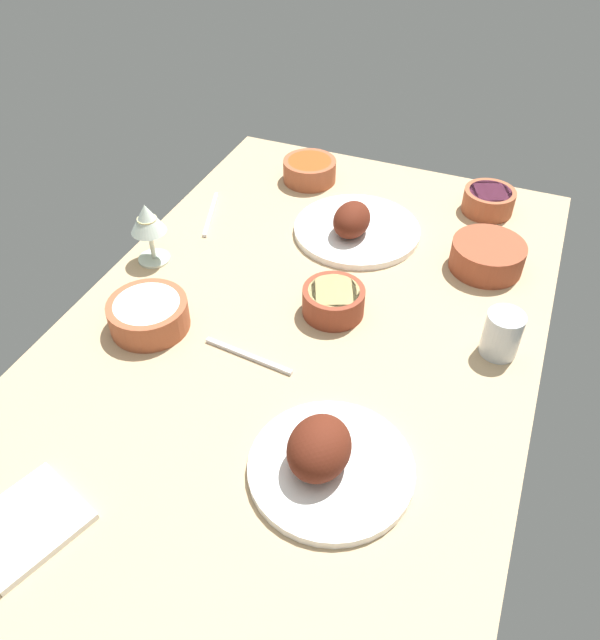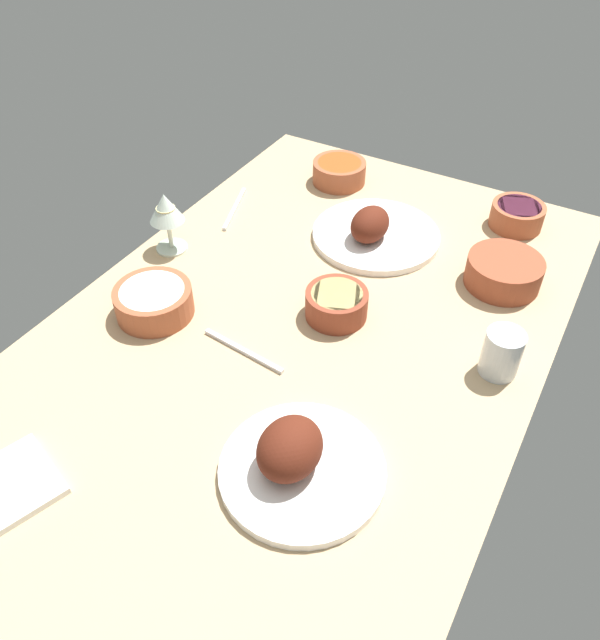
{
  "view_description": "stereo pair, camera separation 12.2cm",
  "coord_description": "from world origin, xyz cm",
  "px_view_note": "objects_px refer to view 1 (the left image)",
  "views": [
    {
      "loc": [
        83.69,
        34.05,
        87.9
      ],
      "look_at": [
        0.0,
        0.0,
        6.0
      ],
      "focal_mm": 35.55,
      "sensor_mm": 36.0,
      "label": 1
    },
    {
      "loc": [
        78.35,
        45.0,
        87.9
      ],
      "look_at": [
        0.0,
        0.0,
        6.0
      ],
      "focal_mm": 35.55,
      "sensor_mm": 36.0,
      "label": 2
    }
  ],
  "objects_px": {
    "fork_loose": "(248,356)",
    "folded_napkin": "(26,524)",
    "plate_far_side": "(354,227)",
    "bowl_pasta": "(333,300)",
    "wine_glass": "(147,221)",
    "plate_near_viewer": "(326,459)",
    "bowl_sauce": "(487,255)",
    "bowl_cream": "(148,314)",
    "bowl_soup": "(310,170)",
    "water_tumbler": "(502,334)",
    "bowl_onions": "(489,200)",
    "spoon_loose": "(211,214)"
  },
  "relations": [
    {
      "from": "fork_loose",
      "to": "folded_napkin",
      "type": "bearing_deg",
      "value": -102.88
    },
    {
      "from": "plate_far_side",
      "to": "folded_napkin",
      "type": "distance_m",
      "value": 0.91
    },
    {
      "from": "bowl_pasta",
      "to": "wine_glass",
      "type": "distance_m",
      "value": 0.43
    },
    {
      "from": "plate_near_viewer",
      "to": "bowl_pasta",
      "type": "bearing_deg",
      "value": -161.96
    },
    {
      "from": "bowl_sauce",
      "to": "bowl_cream",
      "type": "bearing_deg",
      "value": -52.7
    },
    {
      "from": "bowl_sauce",
      "to": "bowl_soup",
      "type": "xyz_separation_m",
      "value": [
        -0.2,
        -0.49,
        -0.0
      ]
    },
    {
      "from": "bowl_pasta",
      "to": "water_tumbler",
      "type": "distance_m",
      "value": 0.32
    },
    {
      "from": "plate_near_viewer",
      "to": "bowl_soup",
      "type": "bearing_deg",
      "value": -156.94
    },
    {
      "from": "bowl_soup",
      "to": "plate_near_viewer",
      "type": "bearing_deg",
      "value": 23.06
    },
    {
      "from": "water_tumbler",
      "to": "folded_napkin",
      "type": "bearing_deg",
      "value": -42.73
    },
    {
      "from": "plate_far_side",
      "to": "plate_near_viewer",
      "type": "bearing_deg",
      "value": 14.56
    },
    {
      "from": "bowl_cream",
      "to": "water_tumbler",
      "type": "relative_size",
      "value": 1.72
    },
    {
      "from": "bowl_cream",
      "to": "wine_glass",
      "type": "xyz_separation_m",
      "value": [
        -0.19,
        -0.11,
        0.07
      ]
    },
    {
      "from": "plate_far_side",
      "to": "bowl_sauce",
      "type": "relative_size",
      "value": 1.86
    },
    {
      "from": "bowl_pasta",
      "to": "folded_napkin",
      "type": "distance_m",
      "value": 0.66
    },
    {
      "from": "plate_far_side",
      "to": "bowl_pasta",
      "type": "xyz_separation_m",
      "value": [
        0.27,
        0.05,
        0.01
      ]
    },
    {
      "from": "fork_loose",
      "to": "bowl_onions",
      "type": "bearing_deg",
      "value": 70.58
    },
    {
      "from": "bowl_pasta",
      "to": "bowl_onions",
      "type": "height_order",
      "value": "bowl_pasta"
    },
    {
      "from": "plate_far_side",
      "to": "fork_loose",
      "type": "bearing_deg",
      "value": -6.84
    },
    {
      "from": "bowl_onions",
      "to": "spoon_loose",
      "type": "bearing_deg",
      "value": -66.1
    },
    {
      "from": "bowl_pasta",
      "to": "bowl_sauce",
      "type": "height_order",
      "value": "bowl_sauce"
    },
    {
      "from": "spoon_loose",
      "to": "plate_near_viewer",
      "type": "bearing_deg",
      "value": -157.51
    },
    {
      "from": "bowl_pasta",
      "to": "water_tumbler",
      "type": "relative_size",
      "value": 1.37
    },
    {
      "from": "bowl_cream",
      "to": "water_tumbler",
      "type": "xyz_separation_m",
      "value": [
        -0.18,
        0.64,
        0.01
      ]
    },
    {
      "from": "bowl_soup",
      "to": "spoon_loose",
      "type": "height_order",
      "value": "bowl_soup"
    },
    {
      "from": "fork_loose",
      "to": "spoon_loose",
      "type": "relative_size",
      "value": 1.0
    },
    {
      "from": "bowl_cream",
      "to": "water_tumbler",
      "type": "height_order",
      "value": "water_tumbler"
    },
    {
      "from": "bowl_soup",
      "to": "spoon_loose",
      "type": "relative_size",
      "value": 0.74
    },
    {
      "from": "plate_far_side",
      "to": "bowl_onions",
      "type": "bearing_deg",
      "value": 129.21
    },
    {
      "from": "bowl_cream",
      "to": "plate_near_viewer",
      "type": "bearing_deg",
      "value": 66.89
    },
    {
      "from": "water_tumbler",
      "to": "bowl_onions",
      "type": "bearing_deg",
      "value": -167.87
    },
    {
      "from": "plate_far_side",
      "to": "water_tumbler",
      "type": "bearing_deg",
      "value": 54.62
    },
    {
      "from": "folded_napkin",
      "to": "spoon_loose",
      "type": "height_order",
      "value": "folded_napkin"
    },
    {
      "from": "bowl_pasta",
      "to": "bowl_cream",
      "type": "bearing_deg",
      "value": -61.28
    },
    {
      "from": "plate_near_viewer",
      "to": "bowl_onions",
      "type": "distance_m",
      "value": 0.85
    },
    {
      "from": "wine_glass",
      "to": "bowl_onions",
      "type": "bearing_deg",
      "value": 126.4
    },
    {
      "from": "bowl_onions",
      "to": "bowl_soup",
      "type": "height_order",
      "value": "same"
    },
    {
      "from": "bowl_pasta",
      "to": "folded_napkin",
      "type": "relative_size",
      "value": 0.8
    },
    {
      "from": "wine_glass",
      "to": "folded_napkin",
      "type": "bearing_deg",
      "value": 15.51
    },
    {
      "from": "bowl_sauce",
      "to": "fork_loose",
      "type": "bearing_deg",
      "value": -39.02
    },
    {
      "from": "plate_near_viewer",
      "to": "bowl_sauce",
      "type": "height_order",
      "value": "plate_near_viewer"
    },
    {
      "from": "bowl_onions",
      "to": "plate_far_side",
      "type": "bearing_deg",
      "value": -50.79
    },
    {
      "from": "plate_near_viewer",
      "to": "bowl_sauce",
      "type": "relative_size",
      "value": 1.66
    },
    {
      "from": "wine_glass",
      "to": "spoon_loose",
      "type": "bearing_deg",
      "value": 171.05
    },
    {
      "from": "bowl_soup",
      "to": "water_tumbler",
      "type": "height_order",
      "value": "water_tumbler"
    },
    {
      "from": "bowl_cream",
      "to": "folded_napkin",
      "type": "distance_m",
      "value": 0.44
    },
    {
      "from": "wine_glass",
      "to": "fork_loose",
      "type": "bearing_deg",
      "value": 58.83
    },
    {
      "from": "folded_napkin",
      "to": "bowl_onions",
      "type": "bearing_deg",
      "value": 156.88
    },
    {
      "from": "bowl_cream",
      "to": "spoon_loose",
      "type": "bearing_deg",
      "value": -168.84
    },
    {
      "from": "plate_near_viewer",
      "to": "bowl_cream",
      "type": "xyz_separation_m",
      "value": [
        -0.18,
        -0.43,
        0.0
      ]
    }
  ]
}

